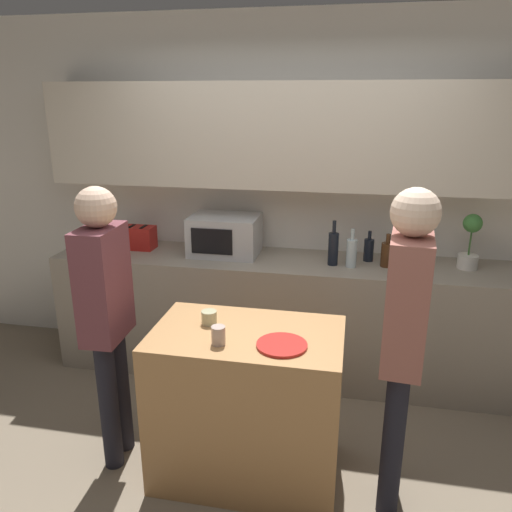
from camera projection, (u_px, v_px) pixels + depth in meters
The scene contains 17 objects.
ground_plane at pixel (253, 501), 2.71m from camera, with size 14.00×14.00×0.00m, color #7F705B.
back_wall at pixel (296, 174), 3.79m from camera, with size 6.40×0.40×2.70m.
back_counter at pixel (289, 317), 3.87m from camera, with size 3.60×0.62×0.93m.
kitchen_island at pixel (247, 404), 2.81m from camera, with size 1.03×0.63×0.90m.
microwave at pixel (225, 235), 3.84m from camera, with size 0.52×0.39×0.30m.
toaster at pixel (138, 238), 3.99m from camera, with size 0.26×0.16×0.18m.
potted_plant at pixel (470, 242), 3.49m from camera, with size 0.14×0.14×0.39m.
bottle_0 at pixel (333, 248), 3.59m from camera, with size 0.07×0.07×0.33m.
bottle_1 at pixel (352, 252), 3.56m from camera, with size 0.08×0.08×0.28m.
bottle_2 at pixel (369, 249), 3.69m from camera, with size 0.07×0.07×0.23m.
bottle_3 at pixel (387, 254), 3.56m from camera, with size 0.09×0.09×0.24m.
bottle_4 at pixel (404, 255), 3.52m from camera, with size 0.07×0.07×0.26m.
plate_on_island at pixel (282, 345), 2.52m from camera, with size 0.26×0.26×0.01m.
cup_0 at pixel (218, 335), 2.53m from camera, with size 0.07×0.07×0.10m.
cup_1 at pixel (209, 317), 2.76m from camera, with size 0.09×0.09×0.08m.
person_left at pixel (106, 307), 2.76m from camera, with size 0.22×0.35×1.66m.
person_center at pixel (404, 329), 2.41m from camera, with size 0.23×0.36×1.72m.
Camera 1 is at (0.44, -2.13, 2.10)m, focal length 35.00 mm.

